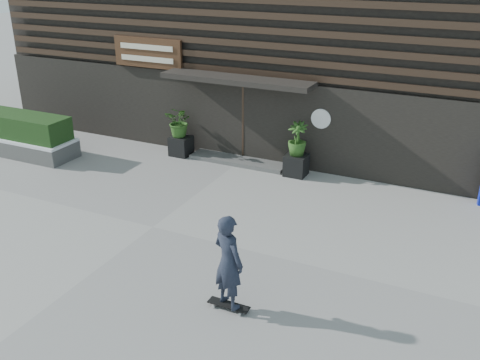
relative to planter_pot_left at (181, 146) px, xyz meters
The scene contains 11 objects.
ground 4.80m from the planter_pot_left, 66.64° to the right, with size 80.00×80.00×0.00m, color #9D9B95.
entrance_step 1.93m from the planter_pot_left, ahead, with size 3.00×0.80×0.12m, color #4E4E4B.
planter_pot_left is the anchor object (origin of this frame).
bamboo_left 0.78m from the planter_pot_left, ahead, with size 0.86×0.75×0.96m, color #2D591E.
planter_pot_right 3.80m from the planter_pot_left, ahead, with size 0.60×0.60×0.60m, color black.
bamboo_right 3.88m from the planter_pot_left, ahead, with size 0.54×0.54×0.96m, color #2D591E.
raised_bed 4.95m from the planter_pot_left, 155.94° to the right, with size 3.50×1.20×0.50m, color #494946.
snow_layer 4.96m from the planter_pot_left, 155.94° to the right, with size 3.50×1.20×0.08m, color white.
hedge 4.99m from the planter_pot_left, 155.94° to the right, with size 3.30×1.00×0.70m, color #183513.
building 6.94m from the planter_pot_left, 71.14° to the left, with size 18.00×11.00×8.00m.
skateboarder 8.07m from the planter_pot_left, 52.73° to the right, with size 0.78×0.63×1.86m.
Camera 1 is at (6.57, -9.08, 5.90)m, focal length 40.30 mm.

